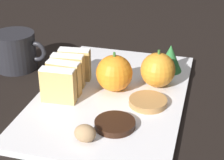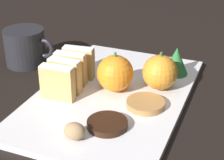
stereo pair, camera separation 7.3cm
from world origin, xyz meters
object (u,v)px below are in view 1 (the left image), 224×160
Objects in this scene: coffee_mug at (16,51)px; orange_far at (116,73)px; walnut at (82,133)px; orange_near at (158,70)px; chocolate_cookie at (115,124)px.

orange_far is at bearing -13.76° from coffee_mug.
walnut is (-0.01, -0.18, -0.02)m from orange_far.
orange_far is 2.26× the size of walnut.
orange_far reaches higher than orange_near.
walnut is 0.51× the size of chocolate_cookie.
walnut is 0.34m from coffee_mug.
coffee_mug reaches higher than chocolate_cookie.
orange_near is at bearing 74.96° from chocolate_cookie.
orange_near reaches higher than chocolate_cookie.
coffee_mug is (-0.25, 0.24, 0.02)m from walnut.
orange_near is 0.63× the size of coffee_mug.
chocolate_cookie is (0.03, -0.13, -0.03)m from orange_far.
chocolate_cookie is at bearing -75.96° from orange_far.
orange_near is 0.33m from coffee_mug.
orange_near is 2.20× the size of walnut.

